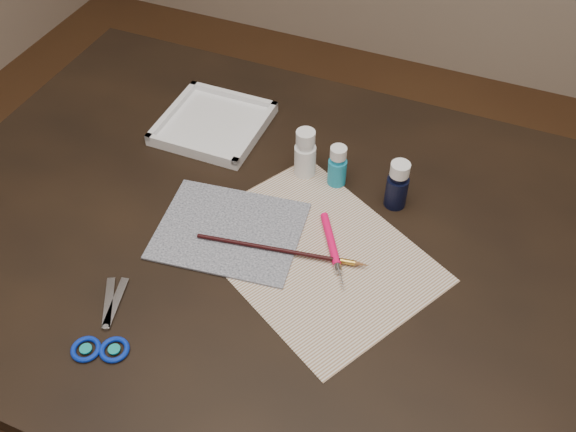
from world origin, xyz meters
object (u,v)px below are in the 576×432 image
at_px(paint_bottle_navy, 397,185).
at_px(scissors, 104,319).
at_px(paint_bottle_cyan, 337,166).
at_px(palette_tray, 214,123).
at_px(paper, 315,253).
at_px(paint_bottle_white, 305,153).
at_px(canvas, 229,230).

relative_size(paint_bottle_navy, scissors, 0.55).
xyz_separation_m(paint_bottle_cyan, palette_tray, (-0.28, 0.05, -0.03)).
bearing_deg(paper, palette_tray, 143.13).
bearing_deg(paint_bottle_navy, paint_bottle_white, 175.62).
bearing_deg(palette_tray, paint_bottle_cyan, -11.04).
xyz_separation_m(paint_bottle_white, palette_tray, (-0.21, 0.05, -0.04)).
relative_size(paint_bottle_navy, palette_tray, 0.48).
xyz_separation_m(canvas, paint_bottle_navy, (0.24, 0.17, 0.04)).
relative_size(paper, paint_bottle_white, 3.88).
relative_size(paint_bottle_cyan, scissors, 0.48).
distance_m(paint_bottle_cyan, palette_tray, 0.28).
bearing_deg(paper, paint_bottle_white, 116.50).
distance_m(paint_bottle_navy, palette_tray, 0.40).
bearing_deg(canvas, scissors, -111.97).
height_order(paint_bottle_navy, palette_tray, paint_bottle_navy).
relative_size(paint_bottle_white, palette_tray, 0.49).
bearing_deg(paper, scissors, -135.00).
bearing_deg(paint_bottle_cyan, palette_tray, 168.96).
bearing_deg(paper, canvas, -175.86).
xyz_separation_m(paper, canvas, (-0.15, -0.01, 0.00)).
bearing_deg(canvas, paint_bottle_navy, 35.82).
bearing_deg(scissors, palette_tray, -21.52).
height_order(canvas, palette_tray, palette_tray).
bearing_deg(scissors, paint_bottle_cyan, -56.35).
height_order(paint_bottle_white, palette_tray, paint_bottle_white).
bearing_deg(scissors, paint_bottle_white, -49.10).
distance_m(paper, scissors, 0.35).
relative_size(scissors, palette_tray, 0.87).
xyz_separation_m(paper, scissors, (-0.24, -0.24, 0.00)).
relative_size(paper, palette_tray, 1.92).
xyz_separation_m(canvas, scissors, (-0.09, -0.23, 0.00)).
bearing_deg(paint_bottle_white, palette_tray, 166.41).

